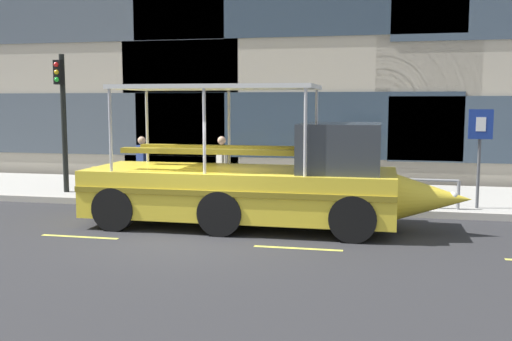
# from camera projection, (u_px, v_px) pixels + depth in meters

# --- Properties ---
(ground_plane) EXTENTS (120.00, 120.00, 0.00)m
(ground_plane) POSITION_uv_depth(u_px,v_px,m) (195.00, 235.00, 12.89)
(ground_plane) COLOR #2B2B2D
(sidewalk) EXTENTS (32.00, 4.80, 0.18)m
(sidewalk) POSITION_uv_depth(u_px,v_px,m) (251.00, 193.00, 18.32)
(sidewalk) COLOR #A8A59E
(sidewalk) RESTS_ON ground_plane
(curb_edge) EXTENTS (32.00, 0.18, 0.18)m
(curb_edge) POSITION_uv_depth(u_px,v_px,m) (231.00, 207.00, 15.90)
(curb_edge) COLOR #B2ADA3
(curb_edge) RESTS_ON ground_plane
(lane_centreline) EXTENTS (25.80, 0.12, 0.01)m
(lane_centreline) POSITION_uv_depth(u_px,v_px,m) (184.00, 242.00, 12.19)
(lane_centreline) COLOR #DBD64C
(lane_centreline) RESTS_ON ground_plane
(curb_guardrail) EXTENTS (10.67, 0.09, 0.78)m
(curb_guardrail) POSITION_uv_depth(u_px,v_px,m) (257.00, 183.00, 16.02)
(curb_guardrail) COLOR gray
(curb_guardrail) RESTS_ON sidewalk
(traffic_light_pole) EXTENTS (0.24, 0.46, 4.18)m
(traffic_light_pole) POSITION_uv_depth(u_px,v_px,m) (62.00, 109.00, 17.59)
(traffic_light_pole) COLOR black
(traffic_light_pole) RESTS_ON sidewalk
(parking_sign) EXTENTS (0.60, 0.12, 2.56)m
(parking_sign) POSITION_uv_depth(u_px,v_px,m) (480.00, 141.00, 14.95)
(parking_sign) COLOR #4C4F54
(parking_sign) RESTS_ON sidewalk
(duck_tour_boat) EXTENTS (8.96, 2.48, 3.32)m
(duck_tour_boat) POSITION_uv_depth(u_px,v_px,m) (262.00, 182.00, 13.60)
(duck_tour_boat) COLOR yellow
(duck_tour_boat) RESTS_ON ground_plane
(pedestrian_near_bow) EXTENTS (0.42, 0.29, 1.61)m
(pedestrian_near_bow) POSITION_uv_depth(u_px,v_px,m) (367.00, 167.00, 16.03)
(pedestrian_near_bow) COLOR black
(pedestrian_near_bow) RESTS_ON sidewalk
(pedestrian_mid_left) EXTENTS (0.45, 0.22, 1.58)m
(pedestrian_mid_left) POSITION_uv_depth(u_px,v_px,m) (306.00, 163.00, 17.12)
(pedestrian_mid_left) COLOR #47423D
(pedestrian_mid_left) RESTS_ON sidewalk
(pedestrian_mid_right) EXTENTS (0.38, 0.39, 1.77)m
(pedestrian_mid_right) POSITION_uv_depth(u_px,v_px,m) (222.00, 160.00, 16.87)
(pedestrian_mid_right) COLOR black
(pedestrian_mid_right) RESTS_ON sidewalk
(pedestrian_near_stern) EXTENTS (0.46, 0.32, 1.73)m
(pedestrian_near_stern) POSITION_uv_depth(u_px,v_px,m) (142.00, 160.00, 17.35)
(pedestrian_near_stern) COLOR black
(pedestrian_near_stern) RESTS_ON sidewalk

